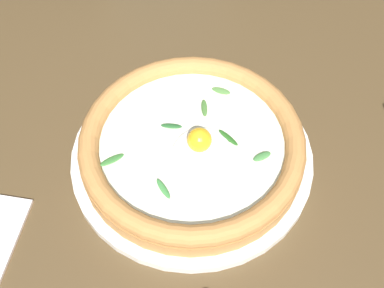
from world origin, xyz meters
name	(u,v)px	position (x,y,z in m)	size (l,w,h in m)	color
ground_plane	(207,172)	(0.00, 0.00, -0.01)	(2.40, 2.40, 0.03)	brown
pizza_plate	(192,157)	(-0.01, -0.02, 0.01)	(0.29, 0.29, 0.01)	white
pizza	(192,145)	(0.00, -0.02, 0.03)	(0.26, 0.26, 0.05)	#BC8347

